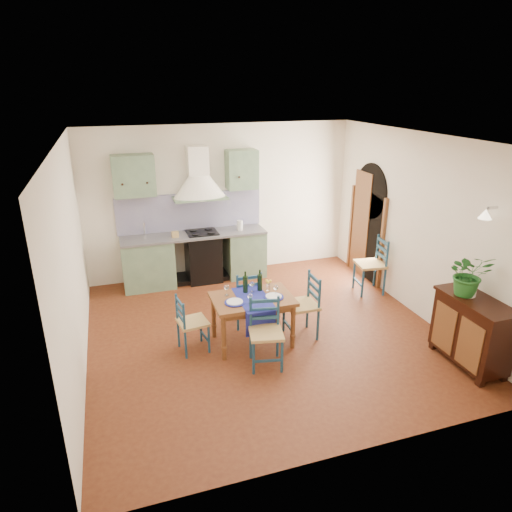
# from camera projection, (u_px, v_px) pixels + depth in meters

# --- Properties ---
(floor) EXTENTS (5.00, 5.00, 0.00)m
(floor) POSITION_uv_depth(u_px,v_px,m) (265.00, 332.00, 6.77)
(floor) COLOR #4B1D10
(floor) RESTS_ON ground
(back_wall) EXTENTS (5.00, 0.96, 2.80)m
(back_wall) POSITION_uv_depth(u_px,v_px,m) (200.00, 224.00, 8.30)
(back_wall) COLOR white
(back_wall) RESTS_ON ground
(right_wall) EXTENTS (0.26, 5.00, 2.80)m
(right_wall) POSITION_uv_depth(u_px,v_px,m) (407.00, 225.00, 7.26)
(right_wall) COLOR white
(right_wall) RESTS_ON ground
(left_wall) EXTENTS (0.04, 5.00, 2.80)m
(left_wall) POSITION_uv_depth(u_px,v_px,m) (72.00, 264.00, 5.55)
(left_wall) COLOR white
(left_wall) RESTS_ON ground
(ceiling) EXTENTS (5.00, 5.00, 0.01)m
(ceiling) POSITION_uv_depth(u_px,v_px,m) (266.00, 138.00, 5.77)
(ceiling) COLOR white
(ceiling) RESTS_ON back_wall
(dining_table) EXTENTS (1.11, 0.84, 1.02)m
(dining_table) POSITION_uv_depth(u_px,v_px,m) (253.00, 303.00, 6.29)
(dining_table) COLOR brown
(dining_table) RESTS_ON ground
(chair_near) EXTENTS (0.50, 0.50, 0.90)m
(chair_near) POSITION_uv_depth(u_px,v_px,m) (266.00, 332.00, 5.85)
(chair_near) COLOR navy
(chair_near) RESTS_ON ground
(chair_far) EXTENTS (0.42, 0.42, 0.89)m
(chair_far) POSITION_uv_depth(u_px,v_px,m) (246.00, 297.00, 6.84)
(chair_far) COLOR navy
(chair_far) RESTS_ON ground
(chair_left) EXTENTS (0.43, 0.43, 0.82)m
(chair_left) POSITION_uv_depth(u_px,v_px,m) (191.00, 323.00, 6.17)
(chair_left) COLOR navy
(chair_left) RESTS_ON ground
(chair_right) EXTENTS (0.45, 0.45, 0.94)m
(chair_right) POSITION_uv_depth(u_px,v_px,m) (303.00, 305.00, 6.52)
(chair_right) COLOR navy
(chair_right) RESTS_ON ground
(chair_spare) EXTENTS (0.52, 0.52, 0.99)m
(chair_spare) POSITION_uv_depth(u_px,v_px,m) (372.00, 265.00, 7.91)
(chair_spare) COLOR navy
(chair_spare) RESTS_ON ground
(sideboard) EXTENTS (0.50, 1.05, 0.94)m
(sideboard) POSITION_uv_depth(u_px,v_px,m) (472.00, 329.00, 5.84)
(sideboard) COLOR black
(sideboard) RESTS_ON ground
(potted_plant) EXTENTS (0.64, 0.60, 0.57)m
(potted_plant) POSITION_uv_depth(u_px,v_px,m) (469.00, 274.00, 5.71)
(potted_plant) COLOR #1E5C21
(potted_plant) RESTS_ON sideboard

